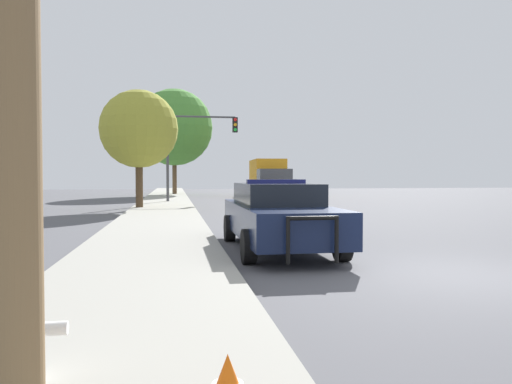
{
  "coord_description": "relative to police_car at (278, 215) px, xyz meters",
  "views": [
    {
      "loc": [
        -4.6,
        -7.37,
        1.62
      ],
      "look_at": [
        -0.66,
        16.48,
        0.84
      ],
      "focal_mm": 35.0,
      "sensor_mm": 36.0,
      "label": 1
    }
  ],
  "objects": [
    {
      "name": "tree_sidewalk_mid",
      "position": [
        -3.88,
        13.67,
        3.07
      ],
      "size": [
        3.71,
        3.71,
        5.59
      ],
      "color": "#4C3823",
      "rests_on": "sidewalk_left"
    },
    {
      "name": "ground_plane",
      "position": [
        2.34,
        -3.35,
        -0.77
      ],
      "size": [
        110.0,
        110.0,
        0.0
      ],
      "primitive_type": "plane",
      "color": "#4F4F54"
    },
    {
      "name": "box_truck",
      "position": [
        4.94,
        26.96,
        0.79
      ],
      "size": [
        2.79,
        7.8,
        2.89
      ],
      "rotation": [
        0.0,
        0.0,
        3.09
      ],
      "color": "#474C51",
      "rests_on": "ground_plane"
    },
    {
      "name": "fire_hydrant",
      "position": [
        -3.32,
        -6.98,
        -0.2
      ],
      "size": [
        0.61,
        0.27,
        0.83
      ],
      "color": "white",
      "rests_on": "sidewalk_left"
    },
    {
      "name": "tree_sidewalk_far",
      "position": [
        -2.19,
        31.62,
        4.9
      ],
      "size": [
        6.39,
        6.39,
        8.75
      ],
      "color": "brown",
      "rests_on": "sidewalk_left"
    },
    {
      "name": "car_background_oncoming",
      "position": [
        4.41,
        19.63,
        -0.01
      ],
      "size": [
        2.11,
        4.77,
        1.42
      ],
      "rotation": [
        0.0,
        0.0,
        3.21
      ],
      "color": "maroon",
      "rests_on": "ground_plane"
    },
    {
      "name": "police_car",
      "position": [
        0.0,
        0.0,
        0.0
      ],
      "size": [
        2.05,
        5.42,
        1.54
      ],
      "rotation": [
        0.0,
        0.0,
        3.14
      ],
      "color": "#141E3D",
      "rests_on": "ground_plane"
    },
    {
      "name": "traffic_light",
      "position": [
        -0.93,
        19.16,
        3.04
      ],
      "size": [
        4.24,
        0.35,
        5.17
      ],
      "color": "#424247",
      "rests_on": "sidewalk_left"
    },
    {
      "name": "sidewalk_left",
      "position": [
        -2.76,
        -3.35,
        -0.71
      ],
      "size": [
        3.0,
        110.0,
        0.13
      ],
      "color": "#99968C",
      "rests_on": "ground_plane"
    }
  ]
}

